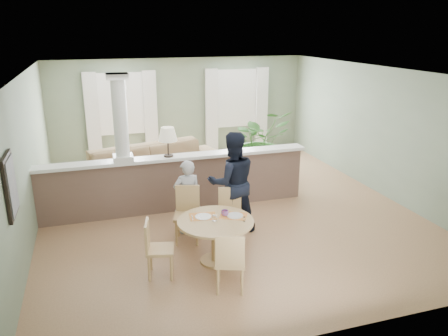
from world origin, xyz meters
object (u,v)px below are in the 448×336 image
object	(u,v)px
sofa	(154,169)
dining_table	(216,229)
child_person	(187,197)
chair_far_boy	(187,211)
chair_far_man	(230,212)
man_person	(232,182)
chair_side	(155,246)
houseplant	(261,141)
chair_near	(230,259)

from	to	relation	value
sofa	dining_table	world-z (taller)	sofa
dining_table	child_person	xyz separation A→B (m)	(-0.19, 1.13, 0.11)
chair_far_boy	child_person	xyz separation A→B (m)	(0.06, 0.26, 0.15)
dining_table	child_person	world-z (taller)	child_person
chair_far_man	man_person	world-z (taller)	man_person
sofa	chair_side	distance (m)	3.55
child_person	chair_far_boy	bearing A→B (deg)	73.99
child_person	chair_side	bearing A→B (deg)	55.94
houseplant	chair_near	distance (m)	5.38
sofa	chair_side	xyz separation A→B (m)	(-0.52, -3.52, -0.02)
dining_table	chair_far_boy	world-z (taller)	chair_far_boy
sofa	man_person	world-z (taller)	man_person
chair_far_man	chair_near	bearing A→B (deg)	-96.02
chair_far_man	chair_side	world-z (taller)	chair_far_man
dining_table	chair_far_boy	size ratio (longest dim) A/B	1.23
dining_table	chair_far_man	world-z (taller)	chair_far_man
chair_near	man_person	xyz separation A→B (m)	(0.64, 1.84, 0.41)
chair_side	houseplant	bearing A→B (deg)	-25.52
chair_far_man	chair_near	xyz separation A→B (m)	(-0.50, -1.50, -0.00)
sofa	chair_near	distance (m)	4.25
dining_table	man_person	bearing A→B (deg)	59.33
houseplant	dining_table	bearing A→B (deg)	-120.36
sofa	child_person	distance (m)	2.28
chair_near	child_person	bearing A→B (deg)	-66.83
houseplant	chair_side	bearing A→B (deg)	-128.59
child_person	sofa	bearing A→B (deg)	-86.82
sofa	houseplant	world-z (taller)	houseplant
houseplant	man_person	size ratio (longest dim) A/B	0.88
man_person	houseplant	bearing A→B (deg)	-116.61
houseplant	chair_far_boy	size ratio (longest dim) A/B	1.68
chair_far_boy	chair_far_man	size ratio (longest dim) A/B	1.04
chair_side	man_person	xyz separation A→B (m)	(1.54, 1.13, 0.43)
houseplant	chair_far_man	bearing A→B (deg)	-119.57
chair_side	child_person	xyz separation A→B (m)	(0.76, 1.25, 0.19)
houseplant	sofa	bearing A→B (deg)	-167.97
chair_far_boy	chair_far_man	distance (m)	0.73
houseplant	man_person	world-z (taller)	man_person
sofa	chair_far_boy	xyz separation A→B (m)	(0.18, -2.53, 0.03)
chair_far_boy	man_person	distance (m)	0.93
chair_far_man	sofa	bearing A→B (deg)	120.12
child_person	man_person	world-z (taller)	man_person
chair_side	chair_far_boy	bearing A→B (deg)	-22.10
chair_far_boy	chair_far_man	world-z (taller)	chair_far_boy
chair_side	man_person	distance (m)	1.95
sofa	chair_far_man	distance (m)	2.86
chair_far_man	chair_near	size ratio (longest dim) A/B	1.01
sofa	chair_near	world-z (taller)	sofa
sofa	chair_side	world-z (taller)	sofa
houseplant	chair_side	distance (m)	5.26
chair_far_boy	chair_side	world-z (taller)	chair_far_boy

